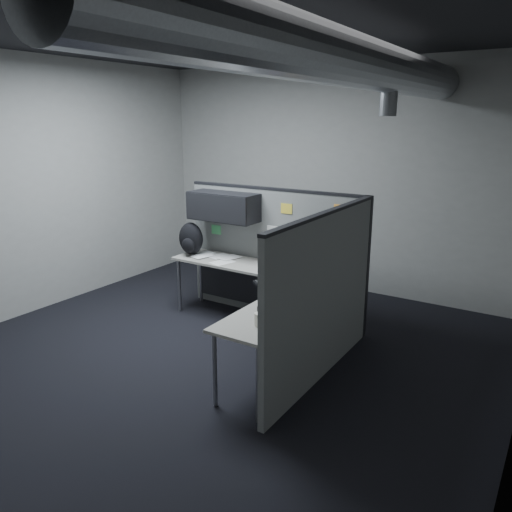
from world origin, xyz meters
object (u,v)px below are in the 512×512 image
Objects in this scene: phone at (270,305)px; backpack at (191,239)px; keyboard at (272,281)px; desk at (264,285)px; monitor at (319,258)px.

phone is 2.16m from backpack.
desk is at bearing 132.28° from keyboard.
keyboard is (0.21, -0.18, 0.13)m from desk.
backpack reaches higher than keyboard.
phone reaches higher than keyboard.
monitor is 1.39× the size of backpack.
phone is at bearing -55.48° from desk.
backpack reaches higher than phone.
keyboard is at bearing -20.83° from backpack.
keyboard is at bearing -120.28° from monitor.
monitor reaches higher than phone.
desk is 5.52× the size of backpack.
backpack is at bearing 156.84° from keyboard.
desk is 1.33m from backpack.
phone is (0.37, -0.67, 0.02)m from keyboard.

